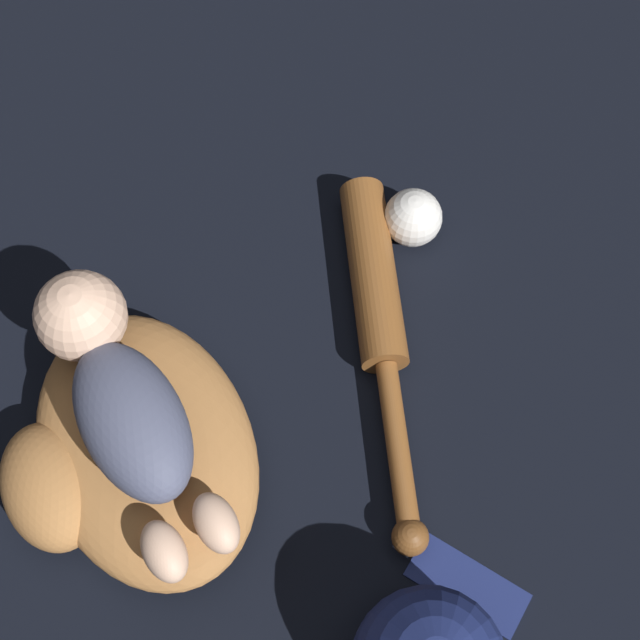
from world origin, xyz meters
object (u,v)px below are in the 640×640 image
object	(u,v)px
baseball	(413,218)
baseball_bat	(379,311)
baseball_glove	(131,452)
baby_figure	(118,392)

from	to	relation	value
baseball	baseball_bat	bearing A→B (deg)	124.59
baseball_glove	baby_figure	distance (m)	0.10
baseball_glove	baby_figure	world-z (taller)	baby_figure
baseball_glove	baseball_bat	distance (m)	0.35
baby_figure	baseball_bat	bearing A→B (deg)	-98.56
baseball_glove	baseball	size ratio (longest dim) A/B	5.02
baseball_glove	baseball_bat	world-z (taller)	baseball_glove
baseball_bat	baseball	size ratio (longest dim) A/B	5.71
baseball_bat	baby_figure	bearing A→B (deg)	81.44
baseball_glove	baby_figure	size ratio (longest dim) A/B	1.06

